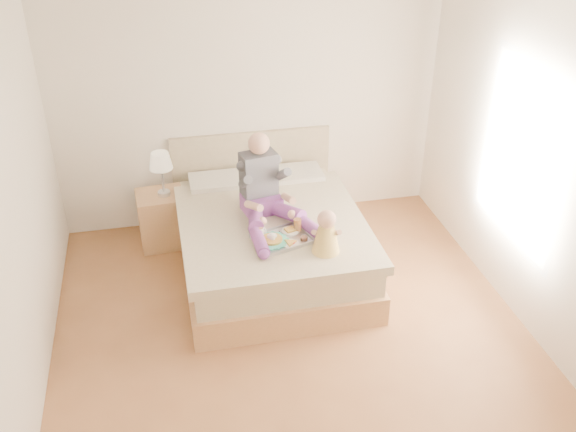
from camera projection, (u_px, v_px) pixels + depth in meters
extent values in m
cube|color=brown|center=(293.00, 335.00, 5.48)|extent=(4.00, 4.20, 0.01)
cube|color=white|center=(295.00, 13.00, 4.10)|extent=(4.00, 4.20, 0.02)
cube|color=#F1E4D0|center=(249.00, 100.00, 6.56)|extent=(4.00, 0.02, 2.70)
cube|color=#F1E4D0|center=(391.00, 408.00, 3.03)|extent=(4.00, 0.02, 2.70)
cube|color=#F1E4D0|center=(12.00, 227.00, 4.43)|extent=(0.02, 4.20, 2.70)
cube|color=#F1E4D0|center=(536.00, 172.00, 5.15)|extent=(0.02, 4.20, 2.70)
cube|color=white|center=(523.00, 156.00, 5.29)|extent=(0.02, 1.30, 1.60)
cube|color=#FCE8CE|center=(522.00, 156.00, 5.29)|extent=(0.01, 1.18, 1.48)
cube|color=#A2764B|center=(271.00, 256.00, 6.26)|extent=(1.68, 2.13, 0.28)
cube|color=#BFB18E|center=(270.00, 234.00, 6.13)|extent=(1.60, 2.05, 0.24)
cube|color=#BFB18E|center=(273.00, 227.00, 5.92)|extent=(1.70, 1.80, 0.09)
cube|color=beige|center=(220.00, 184.00, 6.59)|extent=(0.62, 0.40, 0.14)
cube|color=beige|center=(292.00, 177.00, 6.73)|extent=(0.62, 0.40, 0.14)
cube|color=gray|center=(252.00, 174.00, 6.98)|extent=(1.70, 0.08, 1.00)
cube|color=#A2764B|center=(162.00, 219.00, 6.58)|extent=(0.50, 0.45, 0.57)
cylinder|color=#B7B9BF|center=(164.00, 193.00, 6.42)|extent=(0.12, 0.12, 0.04)
cylinder|color=#B7B9BF|center=(163.00, 180.00, 6.34)|extent=(0.02, 0.02, 0.26)
cone|color=beige|center=(160.00, 161.00, 6.23)|extent=(0.23, 0.23, 0.16)
cube|color=#6B327F|center=(261.00, 203.00, 6.05)|extent=(0.39, 0.34, 0.16)
cube|color=#36373E|center=(259.00, 174.00, 5.95)|extent=(0.36, 0.26, 0.43)
sphere|color=#DAA388|center=(259.00, 143.00, 5.76)|extent=(0.20, 0.20, 0.20)
cylinder|color=#6B327F|center=(256.00, 218.00, 5.83)|extent=(0.20, 0.48, 0.20)
cylinder|color=#6B327F|center=(259.00, 240.00, 5.53)|extent=(0.13, 0.42, 0.11)
sphere|color=#6B327F|center=(264.00, 254.00, 5.37)|extent=(0.10, 0.10, 0.10)
cylinder|color=#36373E|center=(245.00, 182.00, 5.78)|extent=(0.11, 0.27, 0.22)
cylinder|color=#DAA388|center=(254.00, 206.00, 5.73)|extent=(0.15, 0.28, 0.15)
sphere|color=#DAA388|center=(262.00, 221.00, 5.68)|extent=(0.08, 0.08, 0.08)
cylinder|color=#6B327F|center=(285.00, 211.00, 5.94)|extent=(0.36, 0.47, 0.20)
cylinder|color=#6B327F|center=(311.00, 228.00, 5.71)|extent=(0.26, 0.43, 0.11)
sphere|color=#6B327F|center=(325.00, 239.00, 5.57)|extent=(0.10, 0.10, 0.10)
cylinder|color=#36373E|center=(282.00, 175.00, 5.90)|extent=(0.16, 0.28, 0.22)
cylinder|color=#DAA388|center=(289.00, 198.00, 5.85)|extent=(0.10, 0.28, 0.15)
sphere|color=#DAA388|center=(292.00, 214.00, 5.78)|extent=(0.08, 0.08, 0.08)
cube|color=#B7B9BF|center=(282.00, 240.00, 5.64)|extent=(0.56, 0.49, 0.01)
cylinder|color=#43C1A9|center=(272.00, 241.00, 5.60)|extent=(0.28, 0.28, 0.02)
cylinder|color=gold|center=(272.00, 239.00, 5.59)|extent=(0.18, 0.18, 0.02)
cylinder|color=white|center=(260.00, 232.00, 5.65)|extent=(0.08, 0.08, 0.09)
torus|color=white|center=(264.00, 230.00, 5.67)|extent=(0.03, 0.06, 0.06)
cylinder|color=#9A694B|center=(259.00, 228.00, 5.63)|extent=(0.07, 0.07, 0.01)
cylinder|color=white|center=(290.00, 231.00, 5.74)|extent=(0.15, 0.15, 0.01)
cube|color=gold|center=(290.00, 230.00, 5.73)|extent=(0.11, 0.10, 0.02)
cylinder|color=white|center=(290.00, 244.00, 5.56)|extent=(0.15, 0.15, 0.01)
ellipsoid|color=#B51315|center=(293.00, 243.00, 5.55)|extent=(0.04, 0.03, 0.01)
cylinder|color=white|center=(297.00, 225.00, 5.73)|extent=(0.07, 0.07, 0.12)
cylinder|color=orange|center=(297.00, 225.00, 5.73)|extent=(0.07, 0.07, 0.12)
cylinder|color=white|center=(304.00, 238.00, 5.61)|extent=(0.07, 0.07, 0.04)
cylinder|color=#4B1E0A|center=(304.00, 238.00, 5.61)|extent=(0.06, 0.06, 0.03)
cone|color=gold|center=(326.00, 238.00, 5.43)|extent=(0.24, 0.24, 0.26)
sphere|color=#DAA388|center=(327.00, 219.00, 5.33)|extent=(0.16, 0.16, 0.16)
cylinder|color=#DAA388|center=(320.00, 239.00, 5.58)|extent=(0.12, 0.19, 0.06)
sphere|color=#DAA388|center=(319.00, 234.00, 5.65)|extent=(0.05, 0.05, 0.05)
cylinder|color=#DAA388|center=(315.00, 233.00, 5.41)|extent=(0.10, 0.14, 0.11)
cylinder|color=#DAA388|center=(330.00, 239.00, 5.58)|extent=(0.07, 0.18, 0.06)
sphere|color=#DAA388|center=(330.00, 234.00, 5.65)|extent=(0.05, 0.05, 0.05)
cylinder|color=#DAA388|center=(337.00, 233.00, 5.41)|extent=(0.05, 0.13, 0.11)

